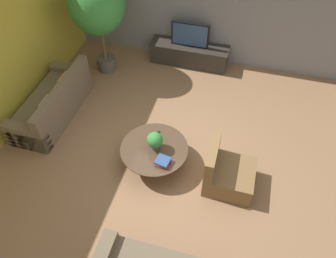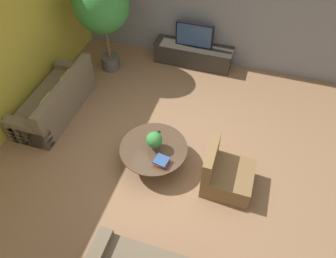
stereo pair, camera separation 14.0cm
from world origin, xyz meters
The scene contains 10 objects.
ground_plane centered at (0.00, 0.00, 0.00)m, with size 24.00×24.00×0.00m, color #8C6647.
media_console centered at (-0.38, 2.94, 0.26)m, with size 1.84×0.50×0.50m.
television centered at (-0.38, 2.94, 0.78)m, with size 0.86×0.13×0.57m.
coffee_table centered at (-0.29, -0.13, 0.29)m, with size 1.18×1.18×0.40m.
couch_by_wall centered at (-2.61, 0.50, 0.28)m, with size 0.84×2.00×0.84m.
armchair_wicker centered at (1.00, -0.22, 0.27)m, with size 0.80×0.76×0.86m.
potted_palm_tall centered at (-2.19, 2.19, 1.56)m, with size 1.16×1.16×2.23m.
potted_plant_tabletop centered at (-0.27, -0.12, 0.61)m, with size 0.28×0.28×0.35m.
book_stack centered at (-0.06, -0.40, 0.45)m, with size 0.26×0.26×0.09m.
remote_black centered at (-0.34, 0.18, 0.41)m, with size 0.04×0.16×0.02m, color black.
Camera 1 is at (0.89, -3.48, 4.81)m, focal length 35.00 mm.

